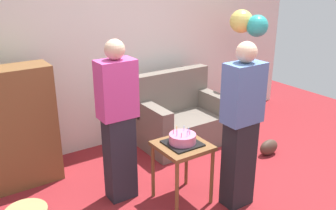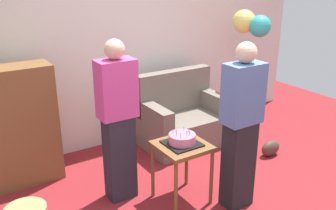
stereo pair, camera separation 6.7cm
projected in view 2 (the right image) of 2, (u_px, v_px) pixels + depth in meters
wall_back at (117, 41)px, 4.72m from camera, size 6.00×0.10×2.70m
couch at (182, 119)px, 4.93m from camera, size 1.10×0.70×0.96m
bookshelf at (17, 125)px, 3.90m from camera, size 0.80×0.36×1.62m
side_table at (182, 153)px, 3.62m from camera, size 0.48×0.48×0.62m
birthday_cake at (182, 140)px, 3.57m from camera, size 0.32×0.32×0.17m
person_blowing_candles at (118, 121)px, 3.58m from camera, size 0.36×0.22×1.63m
person_holding_cake at (241, 127)px, 3.45m from camera, size 0.36×0.22×1.63m
handbag at (270, 148)px, 4.66m from camera, size 0.28×0.14×0.20m
balloon_bunch at (251, 24)px, 4.96m from camera, size 0.40×0.50×1.71m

